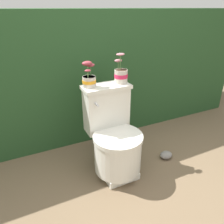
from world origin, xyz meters
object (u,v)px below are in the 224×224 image
Objects in this scene: toilet at (114,139)px; potted_plant_left at (89,78)px; garden_stone at (166,155)px; potted_plant_midleft at (121,74)px.

toilet is 3.62× the size of potted_plant_left.
garden_stone is at bearing -21.10° from potted_plant_left.
garden_stone is (0.53, -0.08, -0.29)m from toilet.
garden_stone is (0.39, -0.25, -0.80)m from potted_plant_midleft.
potted_plant_left is at bearing 177.20° from potted_plant_midleft.
potted_plant_midleft reaches higher than potted_plant_left.
potted_plant_left is 0.84× the size of potted_plant_midleft.
potted_plant_midleft is at bearing -2.80° from potted_plant_left.
potted_plant_midleft is (0.28, -0.01, -0.00)m from potted_plant_left.
toilet is at bearing -51.46° from potted_plant_left.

